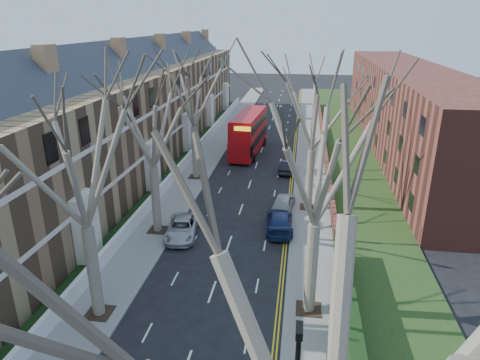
% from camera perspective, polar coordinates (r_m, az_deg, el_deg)
% --- Properties ---
extents(pavement_left, '(3.00, 102.00, 0.12)m').
position_cam_1_polar(pavement_left, '(54.38, -3.41, 4.34)').
color(pavement_left, slate).
rests_on(pavement_left, ground).
extents(pavement_right, '(3.00, 102.00, 0.12)m').
position_cam_1_polar(pavement_right, '(53.31, 9.35, 3.76)').
color(pavement_right, slate).
rests_on(pavement_right, ground).
extents(terrace_left, '(9.70, 78.00, 13.60)m').
position_cam_1_polar(terrace_left, '(47.87, -14.62, 8.22)').
color(terrace_left, brown).
rests_on(terrace_left, ground).
extents(flats_right, '(13.97, 54.00, 10.00)m').
position_cam_1_polar(flats_right, '(57.45, 21.25, 8.92)').
color(flats_right, brown).
rests_on(flats_right, ground).
extents(front_wall_left, '(0.30, 78.00, 1.00)m').
position_cam_1_polar(front_wall_left, '(47.18, -7.34, 2.36)').
color(front_wall_left, white).
rests_on(front_wall_left, ground).
extents(grass_verge_right, '(6.00, 102.00, 0.06)m').
position_cam_1_polar(grass_verge_right, '(53.58, 14.18, 3.59)').
color(grass_verge_right, '#223E16').
rests_on(grass_verge_right, ground).
extents(tree_left_mid, '(10.50, 10.50, 14.71)m').
position_cam_1_polar(tree_left_mid, '(21.68, -20.99, 4.00)').
color(tree_left_mid, '#6E604E').
rests_on(tree_left_mid, ground).
extents(tree_left_far, '(10.15, 10.15, 14.22)m').
position_cam_1_polar(tree_left_far, '(30.59, -12.01, 8.83)').
color(tree_left_far, '#6E604E').
rests_on(tree_left_far, ground).
extents(tree_left_dist, '(10.50, 10.50, 14.71)m').
position_cam_1_polar(tree_left_dist, '(41.83, -6.38, 12.66)').
color(tree_left_dist, '#6E604E').
rests_on(tree_left_dist, ground).
extents(tree_right_near, '(10.85, 10.85, 15.20)m').
position_cam_1_polar(tree_right_near, '(8.18, 13.49, -21.25)').
color(tree_right_near, '#6E604E').
rests_on(tree_right_near, ground).
extents(tree_right_mid, '(10.50, 10.50, 14.71)m').
position_cam_1_polar(tree_right_mid, '(20.90, 10.57, 4.46)').
color(tree_right_mid, '#6E604E').
rests_on(tree_right_mid, ground).
extents(tree_right_far, '(10.15, 10.15, 14.22)m').
position_cam_1_polar(tree_right_far, '(34.63, 9.92, 10.31)').
color(tree_right_far, '#6E604E').
rests_on(tree_right_far, ground).
extents(double_decker_bus, '(3.47, 11.50, 4.73)m').
position_cam_1_polar(double_decker_bus, '(51.86, 1.20, 6.17)').
color(double_decker_bus, '#A20B0F').
rests_on(double_decker_bus, ground).
extents(car_left_far, '(2.76, 4.99, 1.32)m').
position_cam_1_polar(car_left_far, '(32.41, -7.74, -6.35)').
color(car_left_far, '#ADAEB3').
rests_on(car_left_far, ground).
extents(car_right_near, '(2.35, 5.06, 1.43)m').
position_cam_1_polar(car_right_near, '(33.15, 5.29, -5.49)').
color(car_right_near, navy).
rests_on(car_right_near, ground).
extents(car_right_mid, '(2.12, 4.42, 1.46)m').
position_cam_1_polar(car_right_mid, '(36.46, 5.80, -2.98)').
color(car_right_mid, gray).
rests_on(car_right_mid, ground).
extents(car_right_far, '(1.78, 4.05, 1.29)m').
position_cam_1_polar(car_right_far, '(45.59, 6.32, 1.79)').
color(car_right_far, black).
rests_on(car_right_far, ground).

